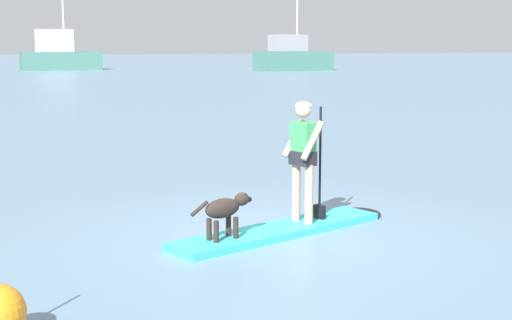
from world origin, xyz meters
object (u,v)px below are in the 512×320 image
Objects in this scene: paddleboard at (291,228)px; moored_boat_center at (59,55)px; moored_boat_far_port at (292,57)px; person_paddler at (304,153)px; dog at (225,209)px.

moored_boat_center reaches higher than paddleboard.
moored_boat_far_port is at bearing -22.97° from moored_boat_center.
person_paddler is 0.14× the size of moored_boat_center.
moored_boat_center is (1.49, 71.63, 1.54)m from paddleboard.
moored_boat_far_port reaches higher than paddleboard.
moored_boat_center is at bearing 87.95° from dog.
moored_boat_far_port is at bearing 68.80° from paddleboard.
person_paddler reaches higher than paddleboard.
person_paddler is at bearing 22.18° from paddleboard.
moored_boat_far_port is at bearing 68.07° from dog.
dog is 0.08× the size of moored_boat_center.
moored_boat_center is at bearing 88.99° from person_paddler.
dog is at bearing -92.05° from moored_boat_center.
paddleboard is at bearing -111.20° from moored_boat_far_port.
paddleboard is 71.67m from moored_boat_center.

